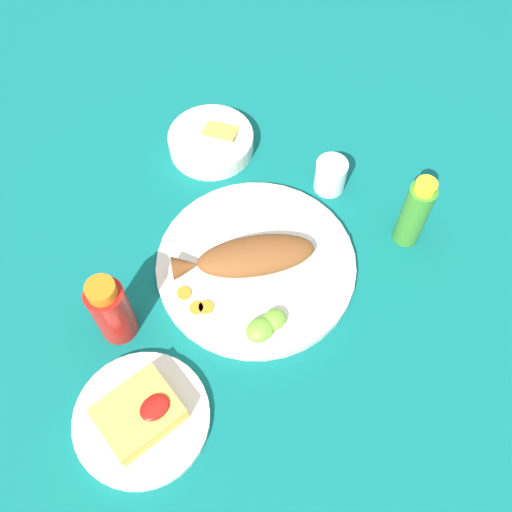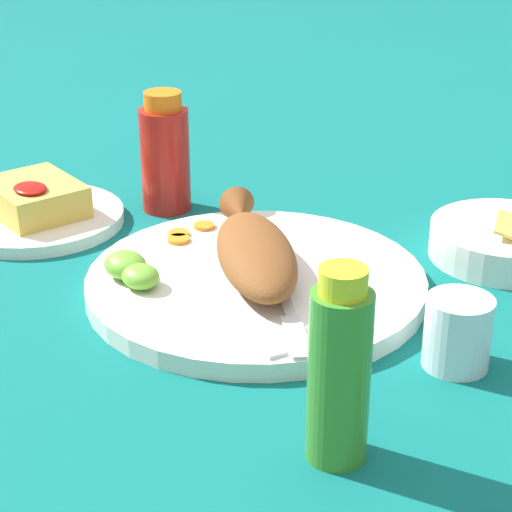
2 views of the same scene
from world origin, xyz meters
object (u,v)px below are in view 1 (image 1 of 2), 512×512
main_plate (256,265)px  hot_sauce_bottle_green (415,213)px  fried_fish (249,257)px  salt_cup (330,177)px  hot_sauce_bottle_red (111,310)px  fork_near (303,246)px  fork_far (308,270)px  guacamole_bowl (211,141)px  side_plate_fries (142,418)px

main_plate → hot_sauce_bottle_green: (0.24, -0.11, 0.06)m
fried_fish → salt_cup: bearing=40.2°
hot_sauce_bottle_red → fork_near: bearing=-13.3°
hot_sauce_bottle_green → main_plate: bearing=154.8°
fork_far → guacamole_bowl: guacamole_bowl is taller
fried_fish → salt_cup: size_ratio=3.67×
fork_near → side_plate_fries: fork_near is taller
fork_far → salt_cup: salt_cup is taller
guacamole_bowl → main_plate: bearing=-110.9°
salt_cup → guacamole_bowl: (-0.11, 0.21, -0.01)m
fork_far → hot_sauce_bottle_green: size_ratio=1.24×
main_plate → guacamole_bowl: guacamole_bowl is taller
guacamole_bowl → fork_far: bearing=-97.4°
guacamole_bowl → fried_fish: bearing=-113.1°
salt_cup → side_plate_fries: 0.52m
fork_near → fork_far: 0.05m
main_plate → salt_cup: (0.21, 0.05, 0.02)m
hot_sauce_bottle_green → guacamole_bowl: 0.40m
main_plate → hot_sauce_bottle_green: hot_sauce_bottle_green is taller
main_plate → hot_sauce_bottle_red: hot_sauce_bottle_red is taller
fork_far → side_plate_fries: 0.34m
side_plate_fries → salt_cup: bearing=16.1°
salt_cup → hot_sauce_bottle_red: bearing=-179.9°
main_plate → fork_near: 0.08m
side_plate_fries → main_plate: bearing=18.2°
main_plate → fork_near: bearing=-17.7°
main_plate → hot_sauce_bottle_red: (-0.23, 0.05, 0.06)m
side_plate_fries → fork_near: bearing=10.6°
fork_near → side_plate_fries: (-0.37, -0.07, -0.01)m
fork_far → main_plate: bearing=140.2°
salt_cup → main_plate: bearing=-166.7°
salt_cup → side_plate_fries: size_ratio=0.32×
fried_fish → fork_near: bearing=9.8°
hot_sauce_bottle_red → salt_cup: 0.45m
fried_fish → guacamole_bowl: fried_fish is taller
main_plate → hot_sauce_bottle_green: bearing=-25.2°
guacamole_bowl → salt_cup: bearing=-61.5°
side_plate_fries → guacamole_bowl: guacamole_bowl is taller
main_plate → hot_sauce_bottle_red: 0.25m
side_plate_fries → guacamole_bowl: size_ratio=1.24×
fried_fish → hot_sauce_bottle_red: bearing=-162.2°
fork_far → salt_cup: size_ratio=2.96×
main_plate → fork_far: 0.09m
fork_far → hot_sauce_bottle_red: bearing=168.5°
fork_near → fork_far: (-0.02, -0.04, 0.00)m
fork_near → hot_sauce_bottle_green: size_ratio=1.11×
fork_near → hot_sauce_bottle_green: 0.19m
salt_cup → side_plate_fries: bearing=-163.9°
fork_near → salt_cup: bearing=60.8°
fork_near → hot_sauce_bottle_red: (-0.32, 0.07, 0.05)m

